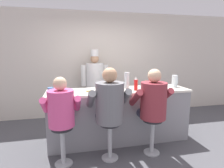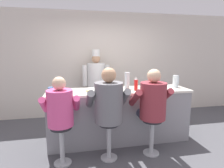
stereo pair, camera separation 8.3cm
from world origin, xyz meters
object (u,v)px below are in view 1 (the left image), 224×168
object	(u,v)px
diner_seated_grey	(109,104)
diner_seated_maroon	(152,102)
water_pitcher_clear	(175,81)
mustard_bottle_yellow	(145,86)
cook_in_whites_near	(95,81)
cup_stack_steel	(127,80)
cereal_bowl	(115,88)
diner_seated_pink	(61,111)
coffee_mug_blue	(51,90)
ketchup_bottle_red	(136,84)
breakfast_plate	(89,92)
hot_sauce_bottle_orange	(135,86)

from	to	relation	value
diner_seated_grey	diner_seated_maroon	bearing A→B (deg)	-0.15
water_pitcher_clear	mustard_bottle_yellow	bearing A→B (deg)	-159.25
water_pitcher_clear	cook_in_whites_near	world-z (taller)	cook_in_whites_near
mustard_bottle_yellow	cook_in_whites_near	bearing A→B (deg)	113.46
diner_seated_maroon	cup_stack_steel	bearing A→B (deg)	108.99
cereal_bowl	cup_stack_steel	distance (m)	0.29
water_pitcher_clear	diner_seated_maroon	bearing A→B (deg)	-141.71
diner_seated_pink	diner_seated_grey	world-z (taller)	diner_seated_grey
cereal_bowl	coffee_mug_blue	distance (m)	1.15
coffee_mug_blue	diner_seated_pink	xyz separation A→B (m)	(0.19, -0.61, -0.20)
water_pitcher_clear	ketchup_bottle_red	bearing A→B (deg)	-171.14
cook_in_whites_near	diner_seated_grey	bearing A→B (deg)	-91.06
breakfast_plate	coffee_mug_blue	size ratio (longest dim) A/B	1.85
mustard_bottle_yellow	hot_sauce_bottle_orange	size ratio (longest dim) A/B	1.54
diner_seated_grey	mustard_bottle_yellow	bearing A→B (deg)	22.88
diner_seated_pink	cup_stack_steel	bearing A→B (deg)	29.20
cereal_bowl	coffee_mug_blue	world-z (taller)	coffee_mug_blue
hot_sauce_bottle_orange	diner_seated_maroon	distance (m)	0.56
hot_sauce_bottle_orange	water_pitcher_clear	distance (m)	0.87
water_pitcher_clear	cup_stack_steel	distance (m)	0.98
water_pitcher_clear	diner_seated_grey	distance (m)	1.59
ketchup_bottle_red	diner_seated_pink	size ratio (longest dim) A/B	0.19
cereal_bowl	diner_seated_pink	xyz separation A→B (m)	(-0.95, -0.62, -0.18)
water_pitcher_clear	cup_stack_steel	bearing A→B (deg)	175.10
hot_sauce_bottle_orange	diner_seated_grey	distance (m)	0.81
mustard_bottle_yellow	water_pitcher_clear	xyz separation A→B (m)	(0.74, 0.28, 0.03)
ketchup_bottle_red	hot_sauce_bottle_orange	size ratio (longest dim) A/B	1.89
breakfast_plate	ketchup_bottle_red	bearing A→B (deg)	0.90
ketchup_bottle_red	cup_stack_steel	world-z (taller)	cup_stack_steel
cereal_bowl	cook_in_whites_near	xyz separation A→B (m)	(-0.20, 1.27, -0.05)
breakfast_plate	diner_seated_maroon	world-z (taller)	diner_seated_maroon
cup_stack_steel	diner_seated_grey	xyz separation A→B (m)	(-0.49, -0.67, -0.26)
hot_sauce_bottle_orange	breakfast_plate	size ratio (longest dim) A/B	0.51
coffee_mug_blue	cup_stack_steel	size ratio (longest dim) A/B	0.45
hot_sauce_bottle_orange	coffee_mug_blue	size ratio (longest dim) A/B	0.95
coffee_mug_blue	cup_stack_steel	xyz separation A→B (m)	(1.40, 0.07, 0.11)
breakfast_plate	diner_seated_grey	distance (m)	0.52
breakfast_plate	coffee_mug_blue	xyz separation A→B (m)	(-0.65, 0.17, 0.03)
diner_seated_grey	diner_seated_maroon	size ratio (longest dim) A/B	1.02
water_pitcher_clear	breakfast_plate	distance (m)	1.74
mustard_bottle_yellow	coffee_mug_blue	size ratio (longest dim) A/B	1.47
breakfast_plate	diner_seated_pink	world-z (taller)	diner_seated_pink
mustard_bottle_yellow	diner_seated_pink	distance (m)	1.49
diner_seated_grey	cook_in_whites_near	bearing A→B (deg)	88.94
cook_in_whites_near	diner_seated_maroon	bearing A→B (deg)	-70.02
ketchup_bottle_red	diner_seated_maroon	bearing A→B (deg)	-74.50
cup_stack_steel	diner_seated_grey	bearing A→B (deg)	-126.14
cereal_bowl	cup_stack_steel	xyz separation A→B (m)	(0.25, 0.06, 0.13)
cereal_bowl	coffee_mug_blue	xyz separation A→B (m)	(-1.15, -0.01, 0.02)
cup_stack_steel	diner_seated_maroon	distance (m)	0.76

